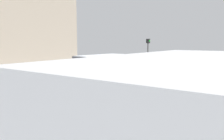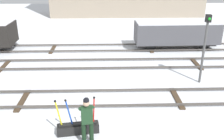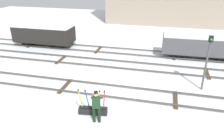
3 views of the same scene
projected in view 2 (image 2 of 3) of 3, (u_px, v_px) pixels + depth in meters
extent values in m
plane|color=silver|center=(100.00, 100.00, 11.74)|extent=(60.00, 60.00, 0.00)
cube|color=#4C4742|center=(100.00, 106.00, 11.03)|extent=(44.00, 0.07, 0.10)
cube|color=#4C4742|center=(101.00, 90.00, 12.36)|extent=(44.00, 0.07, 0.10)
cube|color=#423323|center=(23.00, 100.00, 11.63)|extent=(0.24, 1.94, 0.08)
cube|color=#423323|center=(177.00, 98.00, 11.83)|extent=(0.24, 1.94, 0.08)
cube|color=#4C4742|center=(101.00, 68.00, 14.98)|extent=(44.00, 0.07, 0.10)
cube|color=#4C4742|center=(101.00, 59.00, 16.31)|extent=(44.00, 0.07, 0.10)
cube|color=#423323|center=(4.00, 66.00, 15.52)|extent=(0.24, 1.94, 0.08)
cube|color=#423323|center=(196.00, 64.00, 15.84)|extent=(0.24, 1.94, 0.08)
cube|color=#4C4742|center=(102.00, 51.00, 17.92)|extent=(44.00, 0.07, 0.10)
cube|color=#4C4742|center=(102.00, 44.00, 19.25)|extent=(44.00, 0.07, 0.10)
cube|color=#423323|center=(53.00, 49.00, 18.52)|extent=(0.24, 1.94, 0.08)
cube|color=#423323|center=(150.00, 48.00, 18.71)|extent=(0.24, 1.94, 0.08)
cube|color=black|center=(78.00, 128.00, 9.43)|extent=(1.56, 0.57, 0.36)
cube|color=black|center=(78.00, 124.00, 9.35)|extent=(1.38, 0.39, 0.06)
cylinder|color=yellow|center=(59.00, 114.00, 9.06)|extent=(0.22, 0.09, 1.05)
sphere|color=black|center=(55.00, 101.00, 8.84)|extent=(0.09, 0.09, 0.09)
cylinder|color=#1E47B7|center=(69.00, 113.00, 9.11)|extent=(0.25, 0.09, 1.04)
sphere|color=black|center=(65.00, 100.00, 8.90)|extent=(0.09, 0.09, 0.09)
cylinder|color=yellow|center=(85.00, 111.00, 9.20)|extent=(0.25, 0.09, 1.04)
sphere|color=black|center=(87.00, 99.00, 9.02)|extent=(0.09, 0.09, 0.09)
cylinder|color=red|center=(94.00, 110.00, 9.25)|extent=(0.12, 0.07, 1.05)
sphere|color=black|center=(94.00, 98.00, 9.05)|extent=(0.09, 0.09, 0.09)
cylinder|color=black|center=(84.00, 133.00, 8.76)|extent=(0.15, 0.15, 0.85)
cylinder|color=black|center=(91.00, 133.00, 8.80)|extent=(0.15, 0.15, 0.85)
cube|color=#1E3D23|center=(87.00, 115.00, 8.50)|extent=(0.41, 0.29, 0.60)
sphere|color=tan|center=(86.00, 103.00, 8.32)|extent=(0.23, 0.23, 0.23)
sphere|color=black|center=(86.00, 101.00, 8.29)|extent=(0.21, 0.21, 0.21)
cylinder|color=#1E3D23|center=(80.00, 109.00, 8.65)|extent=(0.19, 0.56, 0.37)
cylinder|color=#1E3D23|center=(92.00, 107.00, 8.70)|extent=(0.18, 0.54, 0.40)
cylinder|color=#4C4C4C|center=(203.00, 54.00, 12.88)|extent=(0.12, 0.12, 3.18)
cube|color=black|center=(208.00, 18.00, 12.20)|extent=(0.24, 0.24, 0.36)
sphere|color=green|center=(209.00, 19.00, 12.08)|extent=(0.14, 0.14, 0.14)
cylinder|color=black|center=(3.00, 43.00, 18.83)|extent=(0.70, 0.10, 0.70)
cube|color=#2D2B28|center=(175.00, 43.00, 18.62)|extent=(5.61, 1.27, 0.20)
cube|color=#4C4C51|center=(176.00, 32.00, 18.31)|extent=(5.92, 2.04, 1.41)
cube|color=silver|center=(178.00, 22.00, 18.03)|extent=(5.80, 1.96, 0.06)
cylinder|color=black|center=(151.00, 46.00, 18.07)|extent=(0.70, 0.12, 0.70)
cylinder|color=black|center=(148.00, 42.00, 19.04)|extent=(0.70, 0.12, 0.70)
cylinder|color=black|center=(204.00, 46.00, 18.25)|extent=(0.70, 0.12, 0.70)
cylinder|color=black|center=(199.00, 41.00, 19.22)|extent=(0.70, 0.12, 0.70)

